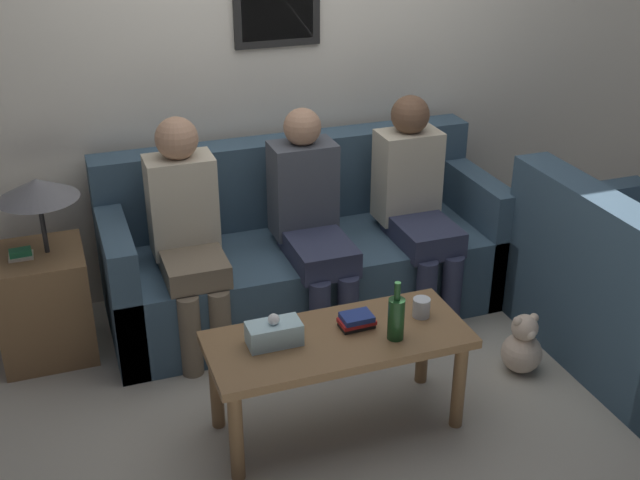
# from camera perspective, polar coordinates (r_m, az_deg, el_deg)

# --- Properties ---
(ground_plane) EXTENTS (16.00, 16.00, 0.00)m
(ground_plane) POSITION_cam_1_polar(r_m,az_deg,el_deg) (4.27, 0.96, -7.71)
(ground_plane) COLOR #ADA899
(wall_back) EXTENTS (9.00, 0.08, 2.60)m
(wall_back) POSITION_cam_1_polar(r_m,az_deg,el_deg) (4.56, -3.14, 12.48)
(wall_back) COLOR silver
(wall_back) RESTS_ON ground_plane
(couch_main) EXTENTS (2.18, 0.83, 0.92)m
(couch_main) POSITION_cam_1_polar(r_m,az_deg,el_deg) (4.51, -1.24, -0.97)
(couch_main) COLOR #385166
(couch_main) RESTS_ON ground_plane
(couch_side) EXTENTS (0.83, 1.28, 0.92)m
(couch_side) POSITION_cam_1_polar(r_m,az_deg,el_deg) (4.34, 21.36, -4.04)
(couch_side) COLOR #385166
(couch_side) RESTS_ON ground_plane
(coffee_table) EXTENTS (1.14, 0.48, 0.48)m
(coffee_table) POSITION_cam_1_polar(r_m,az_deg,el_deg) (3.52, 1.29, -7.84)
(coffee_table) COLOR olive
(coffee_table) RESTS_ON ground_plane
(side_table_with_lamp) EXTENTS (0.48, 0.45, 0.96)m
(side_table_with_lamp) POSITION_cam_1_polar(r_m,az_deg,el_deg) (4.30, -19.07, -3.43)
(side_table_with_lamp) COLOR olive
(side_table_with_lamp) RESTS_ON ground_plane
(wine_bottle) EXTENTS (0.07, 0.07, 0.27)m
(wine_bottle) POSITION_cam_1_polar(r_m,az_deg,el_deg) (3.43, 5.44, -5.50)
(wine_bottle) COLOR #19421E
(wine_bottle) RESTS_ON coffee_table
(drinking_glass) EXTENTS (0.08, 0.08, 0.09)m
(drinking_glass) POSITION_cam_1_polar(r_m,az_deg,el_deg) (3.63, 7.22, -4.78)
(drinking_glass) COLOR silver
(drinking_glass) RESTS_ON coffee_table
(book_stack) EXTENTS (0.16, 0.10, 0.06)m
(book_stack) POSITION_cam_1_polar(r_m,az_deg,el_deg) (3.53, 2.63, -5.76)
(book_stack) COLOR black
(book_stack) RESTS_ON coffee_table
(tissue_box) EXTENTS (0.23, 0.12, 0.14)m
(tissue_box) POSITION_cam_1_polar(r_m,az_deg,el_deg) (3.41, -3.28, -6.61)
(tissue_box) COLOR silver
(tissue_box) RESTS_ON coffee_table
(person_left) EXTENTS (0.34, 0.57, 1.20)m
(person_left) POSITION_cam_1_polar(r_m,az_deg,el_deg) (4.08, -9.43, 0.85)
(person_left) COLOR #756651
(person_left) RESTS_ON ground_plane
(person_middle) EXTENTS (0.34, 0.65, 1.18)m
(person_middle) POSITION_cam_1_polar(r_m,az_deg,el_deg) (4.21, -0.64, 1.70)
(person_middle) COLOR #2D334C
(person_middle) RESTS_ON ground_plane
(person_right) EXTENTS (0.34, 0.62, 1.19)m
(person_right) POSITION_cam_1_polar(r_m,az_deg,el_deg) (4.42, 6.81, 2.93)
(person_right) COLOR #2D334C
(person_right) RESTS_ON ground_plane
(teddy_bear) EXTENTS (0.20, 0.20, 0.32)m
(teddy_bear) POSITION_cam_1_polar(r_m,az_deg,el_deg) (4.15, 14.19, -7.37)
(teddy_bear) COLOR beige
(teddy_bear) RESTS_ON ground_plane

